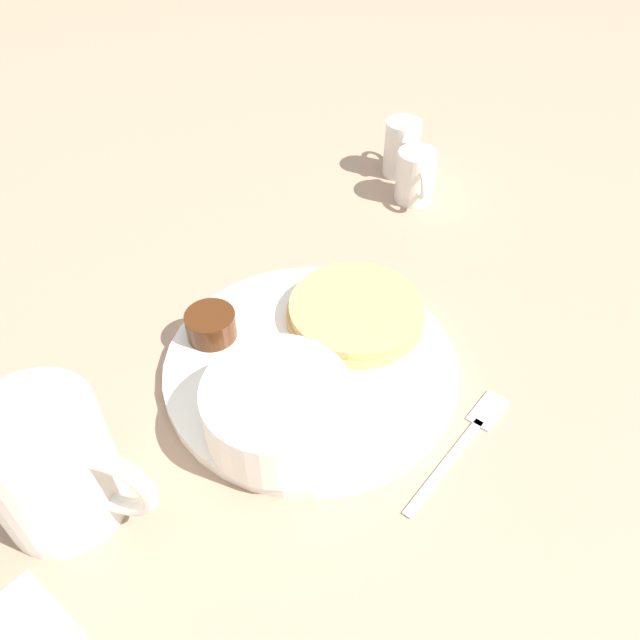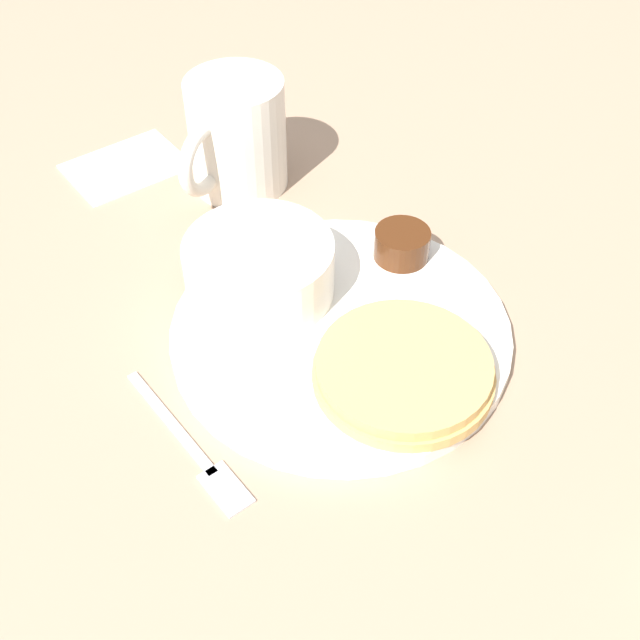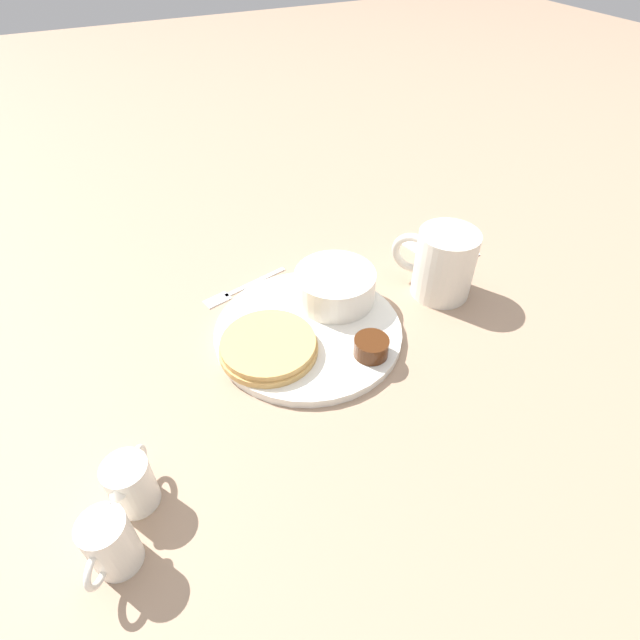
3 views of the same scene
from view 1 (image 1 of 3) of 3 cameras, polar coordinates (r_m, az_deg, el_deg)
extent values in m
plane|color=#9E7F66|center=(0.55, -0.85, -4.60)|extent=(4.00, 4.00, 0.00)
cylinder|color=white|center=(0.54, -0.85, -4.19)|extent=(0.25, 0.25, 0.01)
cylinder|color=tan|center=(0.57, 3.26, 0.45)|extent=(0.13, 0.13, 0.01)
cylinder|color=tan|center=(0.57, 3.29, 1.10)|extent=(0.12, 0.12, 0.01)
cylinder|color=white|center=(0.48, -3.95, -8.03)|extent=(0.11, 0.11, 0.05)
cylinder|color=white|center=(0.46, -4.06, -6.62)|extent=(0.09, 0.09, 0.01)
cylinder|color=#47230F|center=(0.56, -9.93, -0.44)|extent=(0.04, 0.04, 0.02)
cylinder|color=white|center=(0.48, -6.51, -10.00)|extent=(0.04, 0.04, 0.03)
sphere|color=white|center=(0.46, -6.70, -8.59)|extent=(0.02, 0.02, 0.02)
cylinder|color=silver|center=(0.46, -23.34, -12.41)|extent=(0.09, 0.09, 0.10)
torus|color=silver|center=(0.44, -18.46, -14.06)|extent=(0.06, 0.05, 0.06)
cylinder|color=white|center=(0.74, 8.72, 12.87)|extent=(0.04, 0.04, 0.06)
torus|color=white|center=(0.72, 9.20, 12.08)|extent=(0.03, 0.02, 0.03)
cone|color=white|center=(0.75, 8.57, 15.34)|extent=(0.02, 0.02, 0.01)
cylinder|color=white|center=(0.79, 7.48, 15.32)|extent=(0.04, 0.04, 0.07)
torus|color=white|center=(0.81, 7.28, 16.32)|extent=(0.03, 0.03, 0.04)
cone|color=white|center=(0.76, 7.88, 16.49)|extent=(0.01, 0.01, 0.01)
cube|color=silver|center=(0.50, 11.40, -12.85)|extent=(0.03, 0.11, 0.00)
cube|color=silver|center=(0.54, 15.14, -7.91)|extent=(0.03, 0.04, 0.00)
camera|label=2|loc=(0.59, 53.83, 33.03)|focal=45.00mm
camera|label=3|loc=(0.85, -11.93, 47.86)|focal=28.00mm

